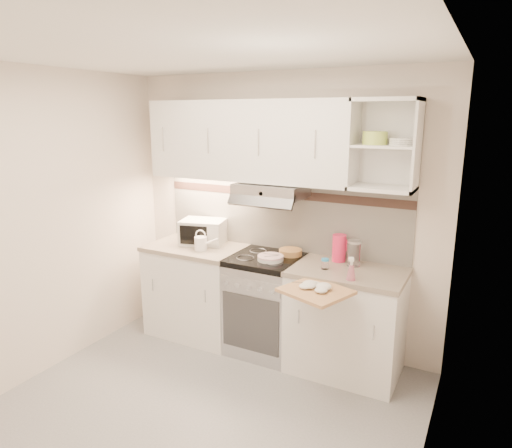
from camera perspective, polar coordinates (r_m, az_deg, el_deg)
name	(u,v)px	position (r m, az deg, el deg)	size (l,w,h in m)	color
ground	(197,416)	(3.61, -7.34, -22.69)	(3.00, 3.00, 0.00)	gray
room_shell	(220,187)	(3.26, -4.47, 4.67)	(3.04, 2.84, 2.52)	beige
base_cabinet_left	(197,291)	(4.57, -7.33, -8.35)	(0.90, 0.60, 0.86)	white
worktop_left	(196,248)	(4.43, -7.50, -2.94)	(0.92, 0.62, 0.04)	gray
base_cabinet_right	(346,323)	(3.97, 11.15, -12.04)	(0.90, 0.60, 0.86)	white
worktop_right	(348,272)	(3.80, 11.45, -5.90)	(0.92, 0.62, 0.04)	gray
electric_range	(266,304)	(4.21, 1.20, -9.93)	(0.60, 0.60, 0.90)	#B7B7BC
microwave	(203,232)	(4.46, -6.62, -0.95)	(0.48, 0.40, 0.23)	silver
watering_can	(202,243)	(4.25, -6.83, -2.35)	(0.23, 0.12, 0.19)	white
plate_stack	(270,258)	(3.94, 1.82, -4.26)	(0.23, 0.23, 0.05)	silver
bread_loaf	(290,252)	(4.10, 4.33, -3.53)	(0.21, 0.21, 0.05)	#AF723E
pink_pitcher	(339,248)	(3.96, 10.36, -2.97)	(0.13, 0.12, 0.23)	#E9204F
glass_jar	(354,253)	(3.86, 12.14, -3.58)	(0.11, 0.11, 0.22)	white
spice_jar	(325,264)	(3.76, 8.63, -4.93)	(0.06, 0.06, 0.09)	silver
spray_bottle	(351,270)	(3.55, 11.83, -5.71)	(0.07, 0.07, 0.19)	pink
cutting_board	(316,291)	(3.38, 7.48, -8.33)	(0.45, 0.40, 0.02)	tan
dish_towel	(315,286)	(3.37, 7.35, -7.63)	(0.22, 0.19, 0.06)	silver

